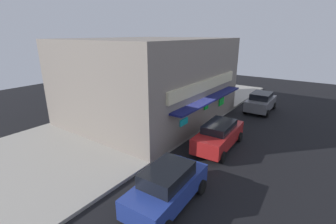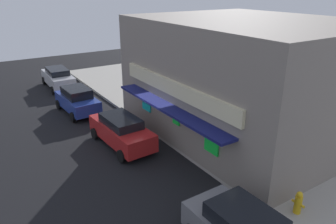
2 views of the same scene
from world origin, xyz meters
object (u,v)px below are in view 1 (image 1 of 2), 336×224
object	(u,v)px
fire_hydrant	(227,100)
potted_plant_by_doorway	(154,124)
pedestrian	(187,109)
parked_car_red	(219,135)
parked_car_grey	(261,102)
traffic_light	(194,89)
trash_can	(195,106)
parked_car_blue	(167,186)

from	to	relation	value
fire_hydrant	potted_plant_by_doorway	distance (m)	9.23
pedestrian	parked_car_red	xyz separation A→B (m)	(-2.65, -3.84, -0.25)
potted_plant_by_doorway	parked_car_red	distance (m)	4.77
potted_plant_by_doorway	fire_hydrant	bearing A→B (deg)	-11.13
potted_plant_by_doorway	parked_car_grey	xyz separation A→B (m)	(9.30, -4.82, 0.23)
fire_hydrant	parked_car_red	bearing A→B (deg)	-161.15
fire_hydrant	pedestrian	xyz separation A→B (m)	(-6.05, 0.87, 0.49)
pedestrian	traffic_light	bearing A→B (deg)	-135.93
parked_car_grey	parked_car_red	bearing A→B (deg)	179.56
fire_hydrant	parked_car_red	distance (m)	9.19
parked_car_grey	parked_car_red	size ratio (longest dim) A/B	0.88
parked_car_grey	trash_can	bearing A→B (deg)	131.00
pedestrian	potted_plant_by_doorway	xyz separation A→B (m)	(-3.01, 0.91, -0.46)
parked_car_blue	fire_hydrant	bearing A→B (deg)	12.97
potted_plant_by_doorway	parked_car_grey	distance (m)	10.48
potted_plant_by_doorway	parked_car_red	size ratio (longest dim) A/B	0.19
parked_car_grey	pedestrian	bearing A→B (deg)	148.15
potted_plant_by_doorway	parked_car_grey	world-z (taller)	parked_car_grey
traffic_light	fire_hydrant	bearing A→B (deg)	3.56
parked_car_red	potted_plant_by_doorway	bearing A→B (deg)	94.40
fire_hydrant	pedestrian	distance (m)	6.13
parked_car_blue	parked_car_grey	size ratio (longest dim) A/B	1.03
fire_hydrant	parked_car_grey	distance (m)	3.06
traffic_light	parked_car_red	xyz separation A→B (m)	(-1.27, -2.51, -2.31)
parked_car_grey	potted_plant_by_doorway	bearing A→B (deg)	152.62
traffic_light	potted_plant_by_doorway	size ratio (longest dim) A/B	5.27
fire_hydrant	potted_plant_by_doorway	world-z (taller)	fire_hydrant
potted_plant_by_doorway	parked_car_grey	bearing A→B (deg)	-27.38
fire_hydrant	trash_can	size ratio (longest dim) A/B	0.97
traffic_light	potted_plant_by_doorway	bearing A→B (deg)	126.06
traffic_light	potted_plant_by_doorway	world-z (taller)	traffic_light
trash_can	parked_car_blue	world-z (taller)	parked_car_blue
pedestrian	parked_car_red	distance (m)	4.67
pedestrian	parked_car_blue	world-z (taller)	pedestrian
parked_car_red	trash_can	bearing A→B (deg)	41.68
trash_can	parked_car_blue	bearing A→B (deg)	-156.09
trash_can	potted_plant_by_doorway	xyz separation A→B (m)	(-5.37, 0.29, 0.00)
pedestrian	parked_car_blue	bearing A→B (deg)	-153.76
trash_can	parked_car_blue	size ratio (longest dim) A/B	0.23
potted_plant_by_doorway	parked_car_blue	size ratio (longest dim) A/B	0.21
fire_hydrant	parked_car_grey	bearing A→B (deg)	-85.39
potted_plant_by_doorway	traffic_light	bearing A→B (deg)	-53.94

